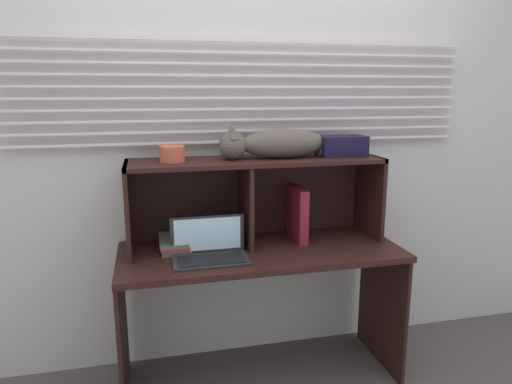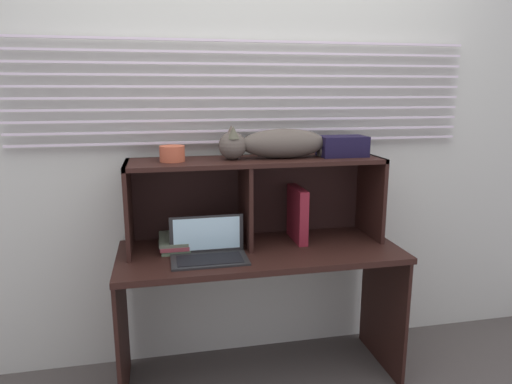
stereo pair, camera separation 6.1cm
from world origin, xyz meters
The scene contains 9 objects.
back_panel_with_blinds centered at (0.00, 0.55, 1.25)m, with size 4.40×0.08×2.50m.
desk centered at (0.00, 0.23, 0.58)m, with size 1.41×0.57×0.72m.
hutch_shelf_unit centered at (-0.01, 0.37, 1.03)m, with size 1.30×0.34×0.44m.
cat centered at (0.10, 0.33, 1.24)m, with size 0.74×0.16×0.17m.
laptop centered at (-0.27, 0.15, 0.76)m, with size 0.36×0.21×0.19m.
binder_upright centered at (0.22, 0.33, 0.87)m, with size 0.05×0.24×0.28m, color maroon.
book_stack centered at (-0.42, 0.33, 0.75)m, with size 0.15×0.25×0.06m.
small_basket centered at (-0.42, 0.33, 1.21)m, with size 0.12×0.12×0.08m, color #B75335.
storage_box centered at (0.46, 0.33, 1.22)m, with size 0.24×0.15×0.11m, color black.
Camera 2 is at (-0.47, -1.92, 1.51)m, focal length 32.25 mm.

